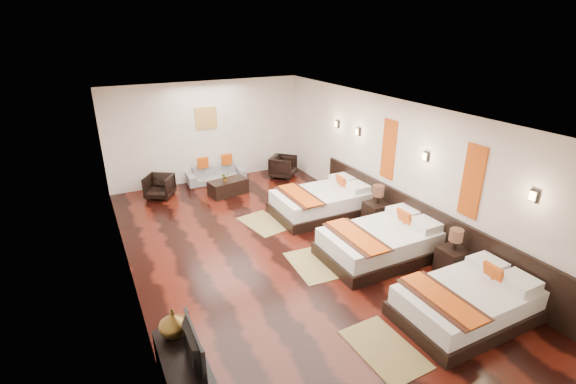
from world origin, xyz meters
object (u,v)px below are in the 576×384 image
nightstand_a (452,258)px  bed_mid (382,242)px  bed_near (468,302)px  table_plant (225,177)px  armchair_right (283,167)px  figurine (173,323)px  tv (188,347)px  bed_far (323,202)px  sofa (216,174)px  nightstand_b (376,211)px  armchair_left (160,186)px  coffee_table (228,187)px

nightstand_a → bed_mid: bearing=125.4°
bed_near → nightstand_a: bearing=53.2°
table_plant → nightstand_a: bearing=-65.4°
armchair_right → figurine: bearing=-172.1°
tv → nightstand_a: bearing=-82.4°
bed_far → tv: size_ratio=2.76×
bed_mid → tv: tv is taller
figurine → sofa: bearing=68.2°
bed_mid → nightstand_b: (0.75, 1.12, 0.04)m
sofa → table_plant: 1.14m
bed_far → armchair_left: (-3.27, 2.75, 0.01)m
bed_near → figurine: (-4.20, 0.98, 0.46)m
figurine → coffee_table: 6.02m
bed_near → bed_mid: 2.05m
nightstand_b → sofa: 4.88m
armchair_right → bed_far: bearing=-141.1°
sofa → nightstand_b: bearing=-58.2°
armchair_left → coffee_table: size_ratio=0.67×
coffee_table → armchair_left: bearing=159.7°
bed_far → nightstand_b: bearing=-55.3°
nightstand_b → armchair_right: size_ratio=1.36×
bed_far → tv: bearing=-137.4°
figurine → table_plant: figurine is taller
bed_far → sofa: 3.58m
bed_far → figurine: figurine is taller
bed_far → sofa: bed_far is taller
figurine → sofa: (2.59, 6.46, -0.50)m
nightstand_a → table_plant: nightstand_a is taller
bed_near → bed_far: 4.25m
bed_near → nightstand_b: (0.75, 3.17, 0.06)m
nightstand_a → nightstand_b: 2.17m
armchair_right → table_plant: bearing=151.8°
tv → bed_mid: bearing=-67.8°
bed_far → coffee_table: 2.68m
table_plant → armchair_left: bearing=157.0°
bed_near → nightstand_a: 1.25m
nightstand_b → armchair_right: (-0.46, 3.77, -0.02)m
tv → table_plant: tv is taller
armchair_left → armchair_right: (3.55, -0.06, 0.02)m
figurine → armchair_left: bearing=81.2°
tv → armchair_right: 7.89m
bed_near → bed_mid: bed_mid is taller
coffee_table → bed_near: bearing=-75.8°
table_plant → tv: bearing=-112.5°
armchair_left → nightstand_a: bearing=-23.3°
bed_mid → armchair_left: size_ratio=3.43×
nightstand_b → tv: tv is taller
armchair_left → bed_near: bearing=-32.0°
bed_mid → table_plant: 4.62m
bed_near → coffee_table: bearing=104.2°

